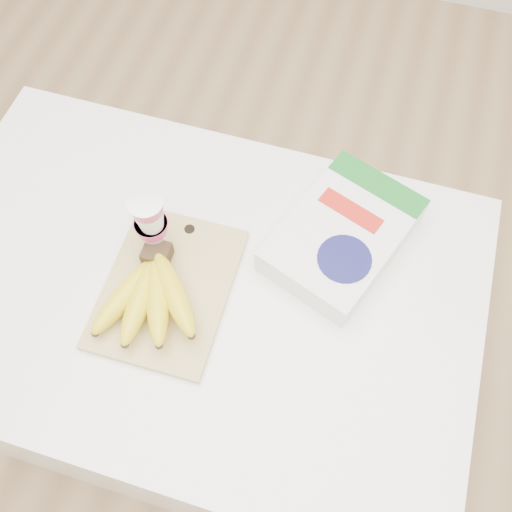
{
  "coord_description": "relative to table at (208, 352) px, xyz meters",
  "views": [
    {
      "loc": [
        0.24,
        -0.39,
        1.75
      ],
      "look_at": [
        0.1,
        0.07,
        0.83
      ],
      "focal_mm": 40.0,
      "sensor_mm": 36.0,
      "label": 1
    }
  ],
  "objects": [
    {
      "name": "cutting_board",
      "position": [
        -0.04,
        -0.02,
        0.4
      ],
      "size": [
        0.23,
        0.31,
        0.02
      ],
      "primitive_type": "cube",
      "rotation": [
        0.0,
        0.0,
        0.02
      ],
      "color": "tan",
      "rests_on": "table"
    },
    {
      "name": "room",
      "position": [
        0.0,
        0.0,
        0.95
      ],
      "size": [
        4.0,
        4.0,
        4.0
      ],
      "color": "tan",
      "rests_on": "ground"
    },
    {
      "name": "cereal_box",
      "position": [
        0.24,
        0.16,
        0.43
      ],
      "size": [
        0.28,
        0.34,
        0.06
      ],
      "rotation": [
        0.0,
        0.0,
        -0.35
      ],
      "color": "white",
      "rests_on": "table"
    },
    {
      "name": "table",
      "position": [
        0.0,
        0.0,
        0.0
      ],
      "size": [
        1.06,
        0.71,
        0.79
      ],
      "primitive_type": "cube",
      "color": "white",
      "rests_on": "ground"
    },
    {
      "name": "bananas",
      "position": [
        -0.05,
        -0.06,
        0.44
      ],
      "size": [
        0.2,
        0.21,
        0.07
      ],
      "color": "#382816",
      "rests_on": "cutting_board"
    },
    {
      "name": "yogurt_stack",
      "position": [
        -0.09,
        0.05,
        0.49
      ],
      "size": [
        0.07,
        0.07,
        0.15
      ],
      "color": "white",
      "rests_on": "cutting_board"
    }
  ]
}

